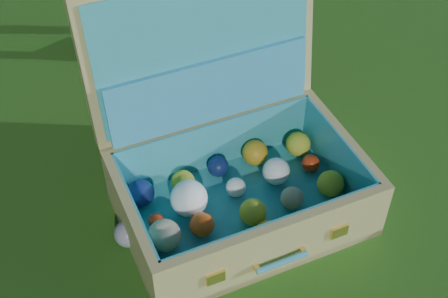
% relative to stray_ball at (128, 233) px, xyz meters
% --- Properties ---
extents(ground, '(60.00, 60.00, 0.00)m').
position_rel_stray_ball_xyz_m(ground, '(0.40, 0.04, -0.04)').
color(ground, '#215114').
rests_on(ground, ground).
extents(stray_ball, '(0.08, 0.08, 0.08)m').
position_rel_stray_ball_xyz_m(stray_ball, '(0.00, 0.00, 0.00)').
color(stray_ball, teal).
rests_on(stray_ball, ground).
extents(suitcase, '(0.74, 0.65, 0.62)m').
position_rel_stray_ball_xyz_m(suitcase, '(0.32, -0.01, 0.14)').
color(suitcase, tan).
rests_on(suitcase, ground).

